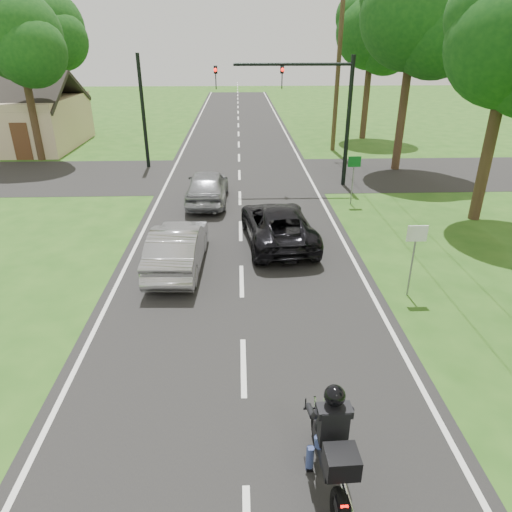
# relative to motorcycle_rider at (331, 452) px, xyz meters

# --- Properties ---
(ground) EXTENTS (140.00, 140.00, 0.00)m
(ground) POSITION_rel_motorcycle_rider_xyz_m (-1.33, 3.08, -0.80)
(ground) COLOR #255016
(ground) RESTS_ON ground
(road) EXTENTS (8.00, 100.00, 0.01)m
(road) POSITION_rel_motorcycle_rider_xyz_m (-1.33, 13.08, -0.79)
(road) COLOR black
(road) RESTS_ON ground
(cross_road) EXTENTS (60.00, 7.00, 0.01)m
(cross_road) POSITION_rel_motorcycle_rider_xyz_m (-1.33, 19.08, -0.79)
(cross_road) COLOR black
(cross_road) RESTS_ON ground
(motorcycle_rider) EXTENTS (0.67, 2.36, 2.03)m
(motorcycle_rider) POSITION_rel_motorcycle_rider_xyz_m (0.00, 0.00, 0.00)
(motorcycle_rider) COLOR black
(motorcycle_rider) RESTS_ON ground
(dark_suv) EXTENTS (2.68, 5.03, 1.35)m
(dark_suv) POSITION_rel_motorcycle_rider_xyz_m (-0.01, 9.98, -0.11)
(dark_suv) COLOR black
(dark_suv) RESTS_ON road
(silver_sedan) EXTENTS (1.65, 4.31, 1.40)m
(silver_sedan) POSITION_rel_motorcycle_rider_xyz_m (-3.30, 8.08, -0.09)
(silver_sedan) COLOR #9E9EA2
(silver_sedan) RESTS_ON road
(silver_suv) EXTENTS (1.84, 4.37, 1.47)m
(silver_suv) POSITION_rel_motorcycle_rider_xyz_m (-2.75, 14.53, -0.05)
(silver_suv) COLOR #93959A
(silver_suv) RESTS_ON road
(traffic_signal) EXTENTS (6.38, 0.44, 6.00)m
(traffic_signal) POSITION_rel_motorcycle_rider_xyz_m (2.01, 17.07, 3.34)
(traffic_signal) COLOR black
(traffic_signal) RESTS_ON ground
(signal_pole_far) EXTENTS (0.20, 0.20, 6.00)m
(signal_pole_far) POSITION_rel_motorcycle_rider_xyz_m (-6.53, 21.08, 2.20)
(signal_pole_far) COLOR black
(signal_pole_far) RESTS_ON ground
(utility_pole_far) EXTENTS (1.60, 0.28, 10.00)m
(utility_pole_far) POSITION_rel_motorcycle_rider_xyz_m (4.87, 25.08, 4.28)
(utility_pole_far) COLOR #4B3B22
(utility_pole_far) RESTS_ON ground
(sign_white) EXTENTS (0.55, 0.07, 2.12)m
(sign_white) POSITION_rel_motorcycle_rider_xyz_m (3.37, 6.06, 0.80)
(sign_white) COLOR slate
(sign_white) RESTS_ON ground
(sign_green) EXTENTS (0.55, 0.07, 2.12)m
(sign_green) POSITION_rel_motorcycle_rider_xyz_m (3.57, 14.06, 0.80)
(sign_green) COLOR slate
(sign_green) RESTS_ON ground
(tree_row_d) EXTENTS (5.76, 5.58, 10.45)m
(tree_row_d) POSITION_rel_motorcycle_rider_xyz_m (7.78, 19.83, 6.63)
(tree_row_d) COLOR #332316
(tree_row_d) RESTS_ON ground
(tree_row_e) EXTENTS (5.28, 5.12, 9.61)m
(tree_row_e) POSITION_rel_motorcycle_rider_xyz_m (8.15, 28.86, 6.03)
(tree_row_e) COLOR #332316
(tree_row_e) RESTS_ON ground
(tree_left_near) EXTENTS (5.12, 4.96, 9.22)m
(tree_left_near) POSITION_rel_motorcycle_rider_xyz_m (-13.06, 22.86, 5.74)
(tree_left_near) COLOR #332316
(tree_left_near) RESTS_ON ground
(tree_left_far) EXTENTS (5.76, 5.58, 10.14)m
(tree_left_far) POSITION_rel_motorcycle_rider_xyz_m (-15.02, 32.83, 6.34)
(tree_left_far) COLOR #332316
(tree_left_far) RESTS_ON ground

